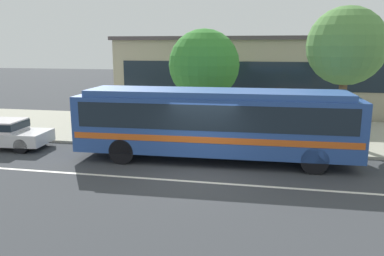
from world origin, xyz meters
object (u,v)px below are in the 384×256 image
(transit_bus, at_px, (215,120))
(street_tree_mid_block, at_px, (346,47))
(street_tree_near_stop, at_px, (204,65))
(pedestrian_waiting_near_sign, at_px, (256,120))
(bus_stop_sign, at_px, (295,115))

(transit_bus, relative_size, street_tree_mid_block, 1.80)
(transit_bus, relative_size, street_tree_near_stop, 2.10)
(street_tree_near_stop, distance_m, street_tree_mid_block, 6.76)
(pedestrian_waiting_near_sign, bearing_deg, bus_stop_sign, -35.33)
(street_tree_near_stop, xyz_separation_m, street_tree_mid_block, (6.60, -1.13, 0.92))
(bus_stop_sign, distance_m, street_tree_near_stop, 5.70)
(pedestrian_waiting_near_sign, xyz_separation_m, bus_stop_sign, (1.67, -1.19, 0.53))
(pedestrian_waiting_near_sign, relative_size, bus_stop_sign, 0.72)
(transit_bus, bearing_deg, bus_stop_sign, 28.83)
(pedestrian_waiting_near_sign, height_order, street_tree_near_stop, street_tree_near_stop)
(transit_bus, relative_size, pedestrian_waiting_near_sign, 6.29)
(street_tree_near_stop, bearing_deg, street_tree_mid_block, -9.72)
(bus_stop_sign, distance_m, street_tree_mid_block, 4.02)
(bus_stop_sign, relative_size, street_tree_near_stop, 0.46)
(street_tree_near_stop, bearing_deg, pedestrian_waiting_near_sign, -33.31)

